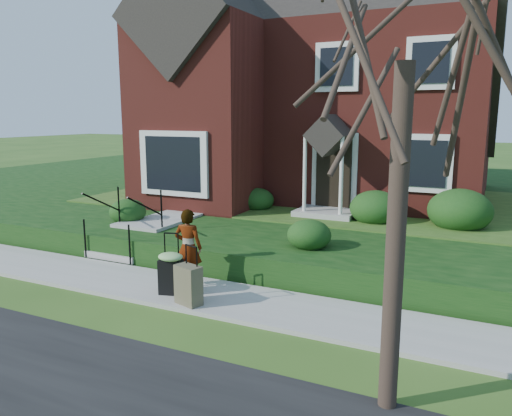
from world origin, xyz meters
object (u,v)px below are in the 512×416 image
Objects in this scene: woman at (188,248)px; suitcase_olive at (188,285)px; suitcase_black at (171,271)px; tree_verge at (407,24)px; front_steps at (135,234)px.

woman is 1.44× the size of suitcase_olive.
woman is at bearing 140.52° from suitcase_olive.
woman is 1.31× the size of suitcase_black.
tree_verge is (4.29, -1.80, 3.72)m from suitcase_black.
front_steps is 1.76× the size of suitcase_black.
front_steps reaches higher than suitcase_black.
tree_verge is (6.84, -3.92, 3.77)m from front_steps.
front_steps is 0.33× the size of tree_verge.
front_steps reaches higher than suitcase_olive.
suitcase_black is at bearing 170.80° from suitcase_olive.
suitcase_black is (2.54, -2.12, 0.05)m from front_steps.
suitcase_black is at bearing 76.50° from woman.
tree_verge reaches higher than suitcase_black.
suitcase_olive is (0.57, -0.29, -0.10)m from suitcase_black.
front_steps is 1.94× the size of suitcase_olive.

